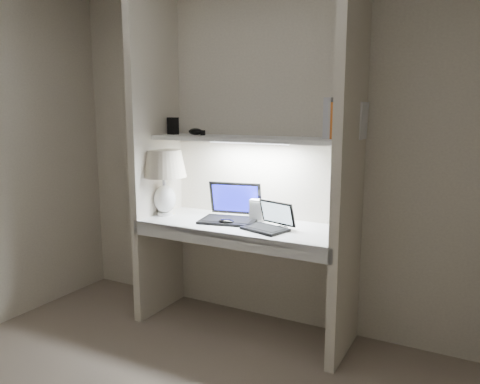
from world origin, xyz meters
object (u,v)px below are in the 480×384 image
Objects in this scene: table_lamp at (164,171)px; laptop_netbook at (269,223)px; book_row at (345,119)px; speaker at (258,210)px; laptop_main at (231,212)px.

table_lamp is 0.91m from laptop_netbook.
table_lamp is at bearing -171.22° from book_row.
laptop_netbook is 0.83m from book_row.
laptop_netbook is at bearing -152.43° from book_row.
book_row is (0.60, 0.03, 0.64)m from speaker.
table_lamp is 0.59m from laptop_main.
book_row is at bearing 8.78° from table_lamp.
book_row reaches higher than speaker.
book_row is (0.42, 0.22, 0.68)m from laptop_netbook.
laptop_main is 0.37m from laptop_netbook.
laptop_main is at bearing 10.20° from table_lamp.
laptop_main is 1.02m from book_row.
laptop_main reaches higher than speaker.
laptop_netbook is (0.35, -0.11, -0.02)m from laptop_main.
laptop_main is (0.52, 0.09, -0.27)m from table_lamp.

